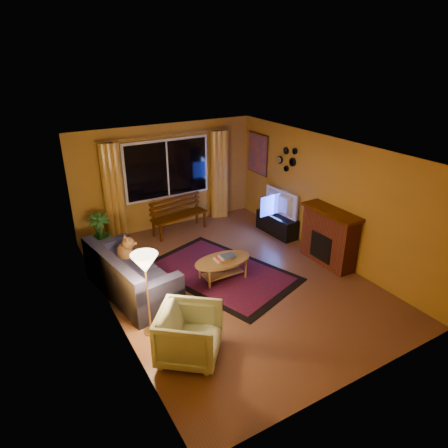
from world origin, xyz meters
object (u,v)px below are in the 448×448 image
floor_lamp (148,295)px  coffee_table (223,269)px  bench (180,224)px  sofa (131,272)px  tv_console (277,224)px  armchair (189,332)px

floor_lamp → coffee_table: 1.99m
bench → floor_lamp: 3.75m
bench → sofa: (-1.82, -1.95, 0.21)m
sofa → tv_console: bearing=1.3°
armchair → floor_lamp: 0.88m
sofa → coffee_table: (1.64, -0.41, -0.22)m
bench → coffee_table: size_ratio=1.22×
armchair → coffee_table: bearing=-3.6°
floor_lamp → coffee_table: bearing=24.6°
bench → tv_console: tv_console is taller
bench → floor_lamp: floor_lamp is taller
bench → sofa: size_ratio=0.66×
bench → floor_lamp: bearing=-130.5°
coffee_table → tv_console: size_ratio=1.01×
armchair → sofa: bearing=44.0°
sofa → bench: bearing=37.7°
sofa → floor_lamp: floor_lamp is taller
floor_lamp → coffee_table: (1.76, 0.81, -0.47)m
floor_lamp → tv_console: size_ratio=1.21×
armchair → floor_lamp: floor_lamp is taller
floor_lamp → coffee_table: size_ratio=1.20×
coffee_table → floor_lamp: bearing=-155.4°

